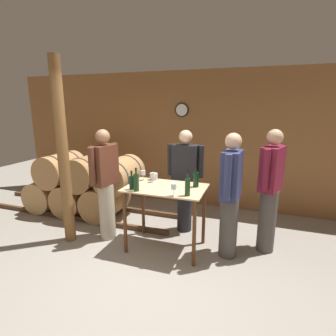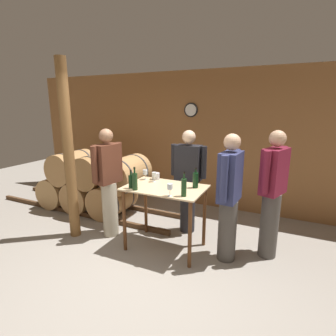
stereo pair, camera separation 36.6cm
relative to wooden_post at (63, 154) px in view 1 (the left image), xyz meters
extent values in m
plane|color=gray|center=(1.47, -0.55, -1.35)|extent=(14.00, 14.00, 0.00)
cube|color=brown|center=(1.47, 2.16, 0.00)|extent=(8.40, 0.05, 2.70)
cylinder|color=black|center=(1.15, 2.12, 0.59)|extent=(0.28, 0.03, 0.28)
cylinder|color=white|center=(1.15, 2.11, 0.59)|extent=(0.23, 0.01, 0.23)
cube|color=#4C331E|center=(-0.60, 0.61, -1.31)|extent=(3.99, 0.06, 0.08)
cube|color=#4C331E|center=(-0.60, 1.29, -1.31)|extent=(3.99, 0.06, 0.08)
cylinder|color=tan|center=(-1.25, 0.95, -1.04)|extent=(0.61, 0.84, 0.61)
cylinder|color=#38383D|center=(-1.25, 0.70, -1.04)|extent=(0.63, 0.03, 0.63)
cylinder|color=#38383D|center=(-1.25, 1.20, -1.04)|extent=(0.63, 0.03, 0.63)
cylinder|color=#AD7F4C|center=(-0.60, 0.95, -1.04)|extent=(0.61, 0.84, 0.61)
cylinder|color=#38383D|center=(-0.60, 0.70, -1.04)|extent=(0.63, 0.03, 0.63)
cylinder|color=#38383D|center=(-0.60, 1.20, -1.04)|extent=(0.63, 0.03, 0.63)
cylinder|color=#AD7F4C|center=(0.04, 0.95, -1.04)|extent=(0.61, 0.84, 0.61)
cylinder|color=#38383D|center=(0.04, 0.70, -1.04)|extent=(0.63, 0.03, 0.63)
cylinder|color=#38383D|center=(0.04, 1.20, -1.04)|extent=(0.63, 0.03, 0.63)
cylinder|color=#AD7F4C|center=(-0.92, 0.95, -0.52)|extent=(0.61, 0.84, 0.61)
cylinder|color=#38383D|center=(-0.92, 0.70, -0.52)|extent=(0.63, 0.03, 0.63)
cylinder|color=#38383D|center=(-0.92, 1.20, -0.52)|extent=(0.63, 0.03, 0.63)
cylinder|color=#9E7242|center=(-0.28, 0.95, -0.52)|extent=(0.61, 0.84, 0.61)
cylinder|color=#38383D|center=(-0.28, 0.70, -0.52)|extent=(0.63, 0.03, 0.63)
cylinder|color=#38383D|center=(-0.28, 1.20, -0.52)|extent=(0.63, 0.03, 0.63)
cylinder|color=#AD7F4C|center=(0.36, 0.95, -0.52)|extent=(0.61, 0.84, 0.61)
cylinder|color=#38383D|center=(0.36, 0.70, -0.52)|extent=(0.63, 0.03, 0.63)
cylinder|color=#38383D|center=(0.36, 1.20, -0.52)|extent=(0.63, 0.03, 0.63)
cube|color=#D1B284|center=(1.47, 0.27, -0.43)|extent=(1.10, 0.73, 0.02)
cylinder|color=#593319|center=(0.98, -0.04, -0.90)|extent=(0.05, 0.05, 0.91)
cylinder|color=#593319|center=(1.97, -0.04, -0.90)|extent=(0.05, 0.05, 0.91)
cylinder|color=#593319|center=(0.98, 0.57, -0.90)|extent=(0.05, 0.05, 0.91)
cylinder|color=#593319|center=(1.97, 0.57, -0.90)|extent=(0.05, 0.05, 0.91)
cylinder|color=brown|center=(0.00, 0.00, 0.00)|extent=(0.16, 0.16, 2.70)
cylinder|color=black|center=(1.08, 0.02, -0.33)|extent=(0.07, 0.07, 0.18)
cylinder|color=black|center=(1.08, 0.02, -0.20)|extent=(0.02, 0.02, 0.08)
cylinder|color=black|center=(1.08, 0.02, -0.17)|extent=(0.03, 0.03, 0.02)
cylinder|color=#193819|center=(1.17, -0.02, -0.31)|extent=(0.07, 0.07, 0.23)
cylinder|color=#193819|center=(1.17, -0.02, -0.15)|extent=(0.02, 0.02, 0.09)
cylinder|color=black|center=(1.17, -0.02, -0.12)|extent=(0.03, 0.03, 0.02)
cylinder|color=#193819|center=(1.85, 0.02, -0.31)|extent=(0.07, 0.07, 0.23)
cylinder|color=#193819|center=(1.85, 0.02, -0.15)|extent=(0.02, 0.02, 0.09)
cylinder|color=black|center=(1.85, 0.02, -0.12)|extent=(0.03, 0.03, 0.02)
cylinder|color=black|center=(1.87, 0.42, -0.32)|extent=(0.08, 0.08, 0.21)
cylinder|color=black|center=(1.87, 0.42, -0.18)|extent=(0.02, 0.02, 0.07)
cylinder|color=black|center=(1.87, 0.42, -0.15)|extent=(0.03, 0.03, 0.02)
cylinder|color=silver|center=(1.04, 0.48, -0.42)|extent=(0.06, 0.06, 0.00)
cylinder|color=silver|center=(1.04, 0.48, -0.38)|extent=(0.01, 0.01, 0.08)
cylinder|color=silver|center=(1.04, 0.48, -0.30)|extent=(0.07, 0.07, 0.07)
cylinder|color=silver|center=(1.22, 0.43, -0.42)|extent=(0.06, 0.06, 0.00)
cylinder|color=silver|center=(1.22, 0.43, -0.38)|extent=(0.01, 0.01, 0.08)
cylinder|color=silver|center=(1.22, 0.43, -0.31)|extent=(0.06, 0.06, 0.06)
cylinder|color=silver|center=(1.69, -0.05, -0.42)|extent=(0.06, 0.06, 0.00)
cylinder|color=silver|center=(1.69, -0.05, -0.37)|extent=(0.01, 0.01, 0.09)
cylinder|color=silver|center=(1.69, -0.05, -0.29)|extent=(0.07, 0.07, 0.07)
cylinder|color=silver|center=(1.18, 0.55, -0.37)|extent=(0.12, 0.12, 0.10)
cylinder|color=#4C4742|center=(2.84, 0.67, -0.90)|extent=(0.24, 0.24, 0.91)
cube|color=maroon|center=(2.84, 0.67, -0.14)|extent=(0.34, 0.45, 0.60)
sphere|color=tan|center=(2.84, 0.67, 0.28)|extent=(0.21, 0.21, 0.21)
cylinder|color=maroon|center=(2.93, 0.91, -0.11)|extent=(0.09, 0.09, 0.54)
cylinder|color=maroon|center=(2.76, 0.44, -0.11)|extent=(0.09, 0.09, 0.54)
cylinder|color=#232328|center=(1.58, 0.90, -0.91)|extent=(0.24, 0.24, 0.87)
cube|color=black|center=(1.58, 0.90, -0.19)|extent=(0.40, 0.22, 0.56)
sphere|color=beige|center=(1.58, 0.90, 0.21)|extent=(0.21, 0.21, 0.21)
cylinder|color=black|center=(1.83, 0.90, -0.17)|extent=(0.09, 0.09, 0.51)
cylinder|color=black|center=(1.33, 0.90, -0.17)|extent=(0.09, 0.09, 0.51)
cylinder|color=#4C4742|center=(2.35, 0.35, -0.93)|extent=(0.24, 0.24, 0.84)
cube|color=navy|center=(2.35, 0.35, -0.20)|extent=(0.25, 0.42, 0.63)
sphere|color=tan|center=(2.35, 0.35, 0.25)|extent=(0.21, 0.21, 0.21)
cylinder|color=navy|center=(2.37, 0.60, -0.16)|extent=(0.09, 0.09, 0.57)
cylinder|color=navy|center=(2.33, 0.11, -0.16)|extent=(0.09, 0.09, 0.57)
cylinder|color=#B7AD93|center=(0.51, 0.25, -0.91)|extent=(0.24, 0.24, 0.88)
cube|color=#592D1E|center=(0.51, 0.25, -0.18)|extent=(0.29, 0.43, 0.59)
sphere|color=#9E7051|center=(0.51, 0.25, 0.25)|extent=(0.21, 0.21, 0.21)
cylinder|color=#592D1E|center=(0.47, 0.01, -0.15)|extent=(0.09, 0.09, 0.53)
cylinder|color=#592D1E|center=(0.56, 0.50, -0.15)|extent=(0.09, 0.09, 0.53)
camera|label=1|loc=(2.64, -3.00, 0.69)|focal=28.00mm
camera|label=2|loc=(2.98, -2.87, 0.69)|focal=28.00mm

